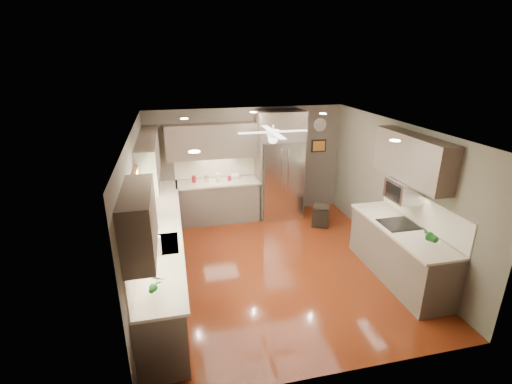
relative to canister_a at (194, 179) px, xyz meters
name	(u,v)px	position (x,y,z in m)	size (l,w,h in m)	color
floor	(275,265)	(1.24, -2.24, -1.02)	(5.00, 5.00, 0.00)	#53220B
ceiling	(278,128)	(1.24, -2.24, 1.48)	(5.00, 5.00, 0.00)	white
wall_back	(247,162)	(1.24, 0.26, 0.23)	(4.50, 4.50, 0.00)	brown
wall_front	(341,286)	(1.24, -4.74, 0.23)	(4.50, 4.50, 0.00)	brown
wall_left	(139,214)	(-1.01, -2.24, 0.23)	(5.00, 5.00, 0.00)	brown
wall_right	(395,191)	(3.49, -2.24, 0.23)	(5.00, 5.00, 0.00)	brown
canister_a	(194,179)	(0.00, 0.00, 0.00)	(0.09, 0.09, 0.14)	maroon
canister_b	(207,179)	(0.28, 0.00, -0.01)	(0.10, 0.10, 0.16)	silver
canister_c	(218,177)	(0.53, -0.01, 0.01)	(0.10, 0.10, 0.17)	beige
canister_d	(229,178)	(0.78, -0.05, -0.02)	(0.07, 0.07, 0.11)	maroon
soap_bottle	(152,231)	(-0.82, -2.46, 0.02)	(0.09, 0.09, 0.19)	white
potted_plant_left	(157,283)	(-0.71, -4.01, 0.08)	(0.17, 0.11, 0.32)	#1A5D1C
potted_plant_right	(428,235)	(3.15, -3.67, 0.08)	(0.18, 0.14, 0.32)	#1A5D1C
bowl	(236,178)	(0.93, 0.00, -0.05)	(0.23, 0.23, 0.06)	beige
left_run	(162,250)	(-0.71, -2.09, -0.54)	(0.65, 4.70, 1.45)	brown
back_run	(218,200)	(0.52, -0.03, -0.54)	(1.85, 0.65, 1.45)	brown
uppers	(226,158)	(0.50, -1.53, 0.85)	(4.50, 4.70, 0.95)	brown
window	(136,208)	(-0.98, -2.74, 0.53)	(0.05, 1.12, 0.92)	#BFF2B2
sink	(161,246)	(-0.69, -2.74, -0.11)	(0.50, 0.70, 0.32)	silver
refrigerator	(280,167)	(1.94, -0.08, 0.17)	(1.06, 0.75, 2.45)	silver
right_run	(399,251)	(3.17, -3.04, -0.54)	(0.70, 2.20, 1.45)	brown
microwave	(404,190)	(3.27, -2.79, 0.46)	(0.43, 0.55, 0.34)	silver
ceiling_fan	(273,135)	(1.24, -1.94, 1.31)	(1.18, 1.18, 0.32)	white
recessed_lights	(269,124)	(1.20, -1.84, 1.47)	(2.84, 3.14, 0.01)	white
wall_clock	(320,125)	(2.99, 0.24, 1.03)	(0.30, 0.03, 0.30)	white
framed_print	(319,146)	(2.99, 0.24, 0.53)	(0.36, 0.03, 0.30)	black
stool	(320,216)	(2.67, -0.85, -0.78)	(0.47, 0.47, 0.45)	black
paper_towel	(157,246)	(-0.73, -3.05, 0.06)	(0.12, 0.12, 0.29)	white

